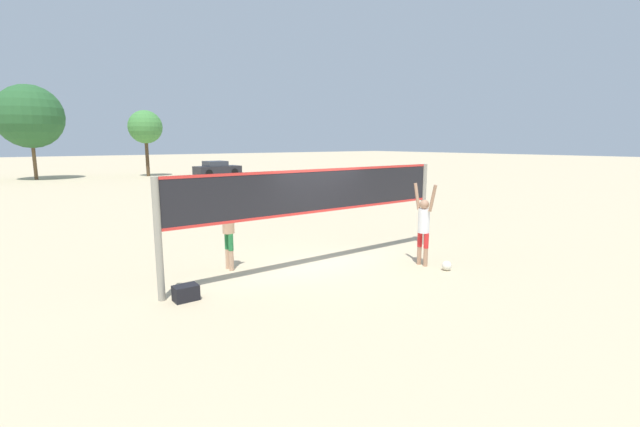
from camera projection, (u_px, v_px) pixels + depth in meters
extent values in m
plane|color=#C6B28C|center=(320.00, 266.00, 10.59)|extent=(200.00, 200.00, 0.00)
cylinder|color=gray|center=(158.00, 240.00, 8.10)|extent=(0.14, 0.14, 2.40)
cylinder|color=gray|center=(423.00, 205.00, 12.68)|extent=(0.14, 0.14, 2.40)
cube|color=black|center=(320.00, 191.00, 10.28)|extent=(7.56, 0.02, 1.05)
cube|color=red|center=(320.00, 170.00, 10.20)|extent=(7.56, 0.03, 0.06)
cube|color=red|center=(320.00, 211.00, 10.36)|extent=(7.56, 0.03, 0.06)
cylinder|color=tan|center=(426.00, 257.00, 10.55)|extent=(0.11, 0.11, 0.46)
cylinder|color=red|center=(426.00, 241.00, 10.48)|extent=(0.12, 0.12, 0.37)
cylinder|color=tan|center=(419.00, 255.00, 10.70)|extent=(0.11, 0.11, 0.46)
cylinder|color=red|center=(420.00, 239.00, 10.63)|extent=(0.12, 0.12, 0.37)
cylinder|color=white|center=(424.00, 221.00, 10.48)|extent=(0.28, 0.28, 0.59)
sphere|color=tan|center=(424.00, 204.00, 10.41)|extent=(0.23, 0.23, 0.23)
cylinder|color=tan|center=(433.00, 198.00, 10.19)|extent=(0.08, 0.21, 0.66)
cylinder|color=tan|center=(417.00, 196.00, 10.57)|extent=(0.08, 0.21, 0.66)
cylinder|color=tan|center=(228.00, 259.00, 10.33)|extent=(0.11, 0.11, 0.49)
cylinder|color=#267F3F|center=(227.00, 241.00, 10.26)|extent=(0.12, 0.12, 0.40)
cylinder|color=tan|center=(231.00, 261.00, 10.17)|extent=(0.11, 0.11, 0.49)
cylinder|color=#267F3F|center=(231.00, 242.00, 10.10)|extent=(0.12, 0.12, 0.40)
cylinder|color=tan|center=(228.00, 220.00, 10.09)|extent=(0.28, 0.28, 0.64)
sphere|color=tan|center=(227.00, 202.00, 10.02)|extent=(0.25, 0.25, 0.25)
cylinder|color=tan|center=(223.00, 192.00, 10.18)|extent=(0.08, 0.23, 0.71)
cylinder|color=tan|center=(232.00, 194.00, 9.79)|extent=(0.08, 0.23, 0.71)
sphere|color=silver|center=(447.00, 266.00, 10.22)|extent=(0.23, 0.23, 0.23)
cube|color=black|center=(186.00, 293.00, 8.27)|extent=(0.46, 0.32, 0.30)
cube|color=#232328|center=(218.00, 170.00, 39.14)|extent=(4.11, 2.03, 0.75)
cube|color=#2D333D|center=(215.00, 164.00, 38.91)|extent=(1.88, 1.79, 0.46)
cylinder|color=black|center=(226.00, 171.00, 40.63)|extent=(0.65, 0.24, 0.64)
cylinder|color=black|center=(235.00, 172.00, 39.27)|extent=(0.65, 0.24, 0.64)
cylinder|color=black|center=(201.00, 172.00, 39.06)|extent=(0.65, 0.24, 0.64)
cylinder|color=black|center=(209.00, 173.00, 37.71)|extent=(0.65, 0.24, 0.64)
cylinder|color=brown|center=(34.00, 157.00, 34.70)|extent=(0.27, 0.27, 3.68)
sphere|color=#285B2D|center=(30.00, 116.00, 34.17)|extent=(5.03, 5.03, 5.03)
cylinder|color=#4C3823|center=(147.00, 156.00, 38.26)|extent=(0.30, 0.30, 3.56)
sphere|color=#42843D|center=(145.00, 127.00, 37.83)|extent=(2.91, 2.91, 2.91)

